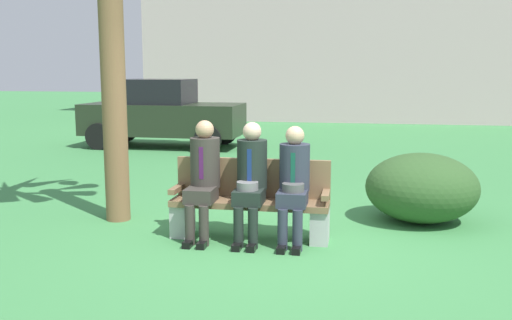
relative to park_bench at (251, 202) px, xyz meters
name	(u,v)px	position (x,y,z in m)	size (l,w,h in m)	color
ground_plane	(277,244)	(0.34, -0.21, -0.42)	(80.00, 80.00, 0.00)	#3E8648
park_bench	(251,202)	(0.00, 0.00, 0.00)	(1.80, 0.44, 0.90)	brown
seated_man_left	(203,174)	(-0.52, -0.12, 0.33)	(0.34, 0.72, 1.35)	#38332D
seated_man_middle	(251,176)	(0.02, -0.13, 0.32)	(0.34, 0.72, 1.34)	#1E2823
seated_man_right	(294,179)	(0.51, -0.13, 0.31)	(0.34, 0.72, 1.30)	#2D3342
shrub_near_bench	(422,188)	(2.00, 1.05, 0.02)	(1.41, 1.29, 0.88)	#305528
parked_car_near	(162,113)	(-3.62, 7.25, 0.42)	(3.92, 1.75, 1.68)	#232D1E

